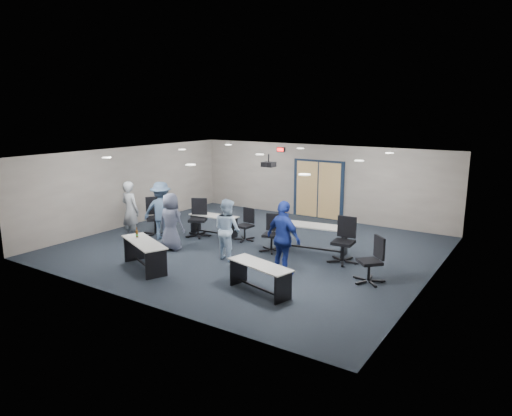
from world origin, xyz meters
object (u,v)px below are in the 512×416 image
Objects in this scene: table_front_left at (144,250)px; table_back_right at (315,234)px; chair_loose_right at (369,260)px; person_gray at (130,211)px; person_lightblue at (227,229)px; chair_back_b at (245,225)px; table_back_left at (214,222)px; chair_back_d at (343,241)px; table_front_right at (260,273)px; person_plaid at (171,222)px; person_navy at (284,238)px; chair_loose_left at (155,217)px; person_back at (161,211)px; chair_back_c at (272,233)px; chair_back_a at (198,218)px.

table_back_right is at bearing 73.45° from table_front_left.
person_gray reaches higher than chair_loose_right.
person_gray is 1.11× the size of person_lightblue.
chair_back_b is 0.90× the size of chair_loose_right.
table_back_left is at bearing -27.25° from person_lightblue.
chair_back_d is at bearing -164.32° from person_gray.
table_front_right is 4.03m from person_plaid.
chair_back_b is 0.60× the size of person_lightblue.
person_gray reaches higher than table_front_right.
person_lightblue is at bearing 9.69° from person_navy.
table_back_right is 5.17m from chair_loose_left.
chair_back_b is at bearing -174.11° from person_back.
person_lightblue is at bearing -141.51° from table_back_right.
person_plaid reaches higher than chair_back_c.
chair_back_c reaches higher than table_front_right.
person_navy reaches higher than chair_loose_left.
person_gray is at bearing -157.95° from chair_loose_left.
person_plaid is (-4.56, -1.61, 0.22)m from chair_back_d.
table_back_left is 1.69m from person_back.
chair_loose_right is at bearing 46.54° from table_front_left.
person_back is (-3.51, -0.76, 0.37)m from chair_back_c.
table_front_right is 1.41× the size of chair_back_d.
person_gray is at bearing 15.78° from person_navy.
chair_back_d is at bearing -165.66° from person_plaid.
person_plaid is (-2.48, -1.42, 0.30)m from chair_back_c.
table_front_left is 1.01× the size of person_gray.
chair_back_a is (-3.79, -0.56, 0.06)m from table_back_right.
person_lightblue reaches higher than table_back_left.
table_back_right is 1.21× the size of person_lightblue.
chair_loose_left is 0.73× the size of person_plaid.
person_gray is 1.76m from person_plaid.
person_gray is at bearing 18.01° from person_lightblue.
person_back is at bearing -71.11° from chair_loose_left.
chair_back_d is at bearing -30.44° from table_back_right.
person_plaid reaches higher than chair_loose_left.
chair_back_c is (2.42, -0.44, 0.07)m from table_back_left.
chair_loose_right reaches higher than table_back_left.
person_lightblue reaches higher than chair_loose_left.
table_front_left is 1.01× the size of person_navy.
table_back_right is at bearing -169.71° from chair_loose_right.
chair_back_d is at bearing -25.72° from chair_back_a.
chair_back_b is 0.55× the size of person_back.
chair_loose_left is 0.73× the size of person_lightblue.
person_gray is 1.00× the size of person_navy.
person_navy reaches higher than table_front_left.
chair_back_c is (2.74, -0.05, -0.07)m from chair_back_a.
table_front_right is 5.72m from chair_loose_left.
chair_back_c is 1.40m from person_lightblue.
chair_back_b is at bearing -54.27° from person_lightblue.
person_gray reaches higher than person_plaid.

